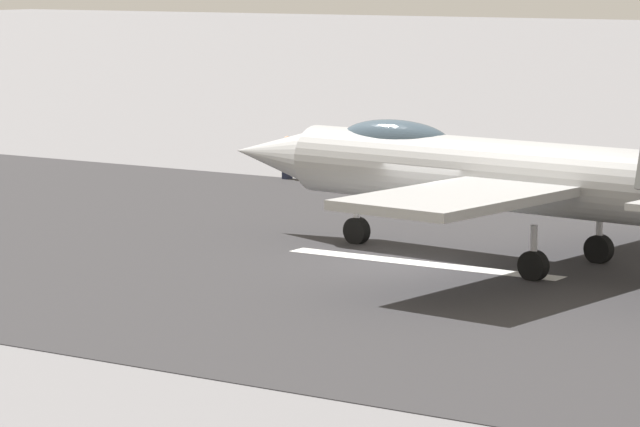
# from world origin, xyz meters

# --- Properties ---
(ground_plane) EXTENTS (400.00, 400.00, 0.00)m
(ground_plane) POSITION_xyz_m (0.00, 0.00, 0.00)
(ground_plane) COLOR slate
(runway_strip) EXTENTS (240.00, 26.00, 0.02)m
(runway_strip) POSITION_xyz_m (-0.02, 0.00, 0.01)
(runway_strip) COLOR #313032
(runway_strip) RESTS_ON ground
(fighter_jet) EXTENTS (17.88, 13.79, 5.61)m
(fighter_jet) POSITION_xyz_m (-2.19, -1.27, 2.41)
(fighter_jet) COLOR #A1A1A1
(fighter_jet) RESTS_ON ground
(crew_person) EXTENTS (0.45, 0.63, 1.60)m
(crew_person) POSITION_xyz_m (12.65, -12.78, 0.80)
(crew_person) COLOR #1E2338
(crew_person) RESTS_ON ground
(marker_cone_mid) EXTENTS (0.44, 0.44, 0.55)m
(marker_cone_mid) POSITION_xyz_m (4.21, -13.43, 0.28)
(marker_cone_mid) COLOR orange
(marker_cone_mid) RESTS_ON ground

